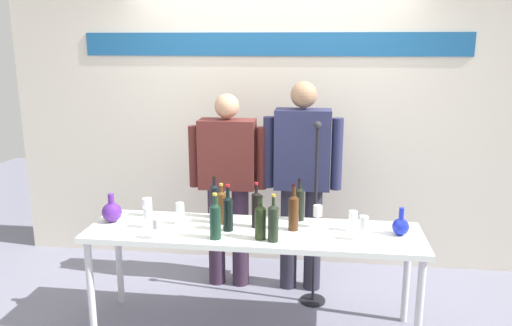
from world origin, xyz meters
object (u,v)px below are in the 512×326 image
at_px(wine_bottle_6, 260,220).
at_px(wine_glass_left_3, 157,224).
at_px(display_table, 253,239).
at_px(wine_bottle_2, 215,219).
at_px(wine_glass_left_1, 180,209).
at_px(wine_bottle_3, 228,212).
at_px(wine_bottle_4, 256,208).
at_px(decanter_blue_left, 112,212).
at_px(presenter_right, 302,173).
at_px(wine_bottle_1, 299,202).
at_px(wine_bottle_7, 273,222).
at_px(wine_glass_left_0, 148,213).
at_px(decanter_blue_right, 401,226).
at_px(wine_bottle_8, 215,200).
at_px(microphone_stand, 314,245).
at_px(wine_bottle_0, 294,211).
at_px(wine_glass_right_2, 353,217).
at_px(wine_glass_right_0, 364,223).
at_px(wine_glass_right_1, 318,211).
at_px(wine_glass_left_2, 147,204).
at_px(presenter_left, 228,178).
at_px(wine_bottle_5, 221,206).

height_order(wine_bottle_6, wine_glass_left_3, wine_bottle_6).
xyz_separation_m(display_table, wine_bottle_2, (-0.23, -0.19, 0.20)).
bearing_deg(wine_glass_left_1, wine_bottle_3, -11.95).
bearing_deg(wine_glass_left_1, wine_bottle_4, 1.34).
xyz_separation_m(decanter_blue_left, presenter_right, (1.34, 0.66, 0.16)).
distance_m(wine_bottle_1, wine_bottle_7, 0.45).
bearing_deg(wine_bottle_6, wine_glass_left_0, 172.63).
relative_size(decanter_blue_right, wine_bottle_3, 0.58).
height_order(wine_bottle_8, microphone_stand, microphone_stand).
bearing_deg(wine_bottle_0, wine_glass_left_3, -162.19).
distance_m(wine_bottle_2, wine_bottle_3, 0.17).
bearing_deg(wine_glass_left_1, wine_glass_left_3, -103.63).
height_order(wine_bottle_6, wine_glass_right_2, wine_bottle_6).
bearing_deg(wine_bottle_8, wine_glass_left_0, -146.57).
distance_m(decanter_blue_right, wine_glass_right_0, 0.29).
distance_m(decanter_blue_right, wine_glass_right_2, 0.32).
height_order(display_table, wine_bottle_2, wine_bottle_2).
distance_m(wine_glass_left_0, wine_glass_right_1, 1.19).
distance_m(wine_bottle_8, wine_glass_left_2, 0.51).
bearing_deg(decanter_blue_right, wine_glass_left_0, -177.09).
relative_size(presenter_right, wine_bottle_4, 5.33).
bearing_deg(wine_bottle_2, presenter_left, 95.09).
height_order(decanter_blue_left, wine_bottle_5, wine_bottle_5).
bearing_deg(wine_bottle_0, wine_bottle_2, -155.89).
xyz_separation_m(wine_bottle_6, microphone_stand, (0.35, 0.61, -0.41)).
bearing_deg(wine_bottle_8, presenter_right, 36.95).
height_order(wine_bottle_7, wine_glass_left_3, wine_bottle_7).
distance_m(presenter_left, wine_glass_left_2, 0.73).
height_order(wine_bottle_0, wine_glass_left_1, wine_bottle_0).
bearing_deg(wine_bottle_2, wine_bottle_8, 102.46).
relative_size(presenter_left, wine_bottle_0, 4.93).
distance_m(wine_glass_left_0, wine_glass_right_2, 1.42).
height_order(display_table, wine_bottle_6, wine_bottle_6).
bearing_deg(wine_bottle_0, display_table, -172.26).
bearing_deg(display_table, wine_bottle_5, 156.96).
relative_size(decanter_blue_right, wine_bottle_6, 0.63).
xyz_separation_m(presenter_left, wine_bottle_3, (0.13, -0.72, -0.05)).
distance_m(wine_bottle_5, wine_bottle_6, 0.40).
distance_m(decanter_blue_left, wine_bottle_8, 0.75).
xyz_separation_m(wine_bottle_3, wine_bottle_5, (-0.07, 0.13, -0.01)).
bearing_deg(wine_glass_left_2, wine_glass_left_1, -26.17).
bearing_deg(wine_glass_left_1, decanter_blue_right, -0.43).
bearing_deg(wine_glass_left_2, display_table, -13.18).
relative_size(wine_glass_left_0, wine_glass_right_2, 1.06).
height_order(presenter_left, wine_bottle_3, presenter_left).
bearing_deg(presenter_right, wine_glass_right_1, -76.97).
distance_m(wine_bottle_6, wine_glass_right_2, 0.65).
height_order(presenter_left, wine_bottle_0, presenter_left).
bearing_deg(wine_glass_right_0, wine_bottle_5, 168.68).
bearing_deg(wine_bottle_2, presenter_right, 58.86).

